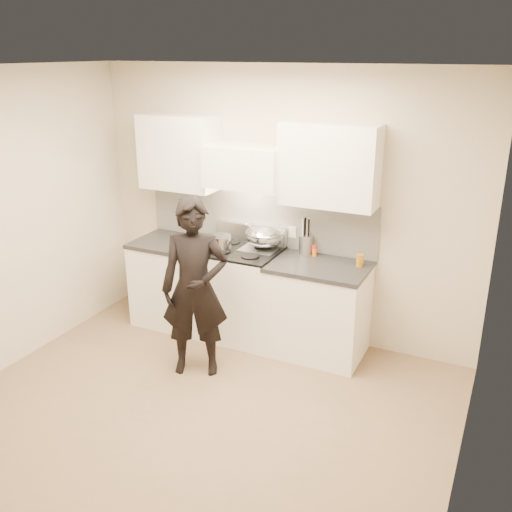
{
  "coord_description": "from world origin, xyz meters",
  "views": [
    {
      "loc": [
        2.12,
        -3.33,
        2.82
      ],
      "look_at": [
        0.05,
        1.05,
        1.05
      ],
      "focal_mm": 40.0,
      "sensor_mm": 36.0,
      "label": 1
    }
  ],
  "objects_px": {
    "wok": "(265,237)",
    "utensil_crock": "(306,243)",
    "person": "(195,288)",
    "stove": "(241,293)",
    "counter_right": "(318,309)"
  },
  "relations": [
    {
      "from": "wok",
      "to": "utensil_crock",
      "type": "xyz_separation_m",
      "value": [
        0.4,
        0.08,
        -0.03
      ]
    },
    {
      "from": "wok",
      "to": "person",
      "type": "distance_m",
      "value": 1.0
    },
    {
      "from": "utensil_crock",
      "to": "person",
      "type": "bearing_deg",
      "value": -122.86
    },
    {
      "from": "stove",
      "to": "person",
      "type": "relative_size",
      "value": 0.58
    },
    {
      "from": "stove",
      "to": "counter_right",
      "type": "xyz_separation_m",
      "value": [
        0.83,
        0.0,
        -0.01
      ]
    },
    {
      "from": "stove",
      "to": "utensil_crock",
      "type": "bearing_deg",
      "value": 20.62
    },
    {
      "from": "stove",
      "to": "counter_right",
      "type": "relative_size",
      "value": 1.04
    },
    {
      "from": "counter_right",
      "to": "wok",
      "type": "xyz_separation_m",
      "value": [
        -0.63,
        0.14,
        0.6
      ]
    },
    {
      "from": "stove",
      "to": "person",
      "type": "distance_m",
      "value": 0.86
    },
    {
      "from": "utensil_crock",
      "to": "person",
      "type": "xyz_separation_m",
      "value": [
        -0.66,
        -1.02,
        -0.21
      ]
    },
    {
      "from": "wok",
      "to": "stove",
      "type": "bearing_deg",
      "value": -144.1
    },
    {
      "from": "counter_right",
      "to": "person",
      "type": "bearing_deg",
      "value": -138.27
    },
    {
      "from": "wok",
      "to": "person",
      "type": "bearing_deg",
      "value": -105.25
    },
    {
      "from": "stove",
      "to": "person",
      "type": "height_order",
      "value": "person"
    },
    {
      "from": "utensil_crock",
      "to": "stove",
      "type": "bearing_deg",
      "value": -159.38
    }
  ]
}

